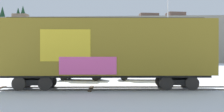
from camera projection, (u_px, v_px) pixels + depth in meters
ground_plane at (104, 89)px, 16.45m from camera, size 260.00×260.00×0.00m
track at (83, 88)px, 16.42m from camera, size 59.97×5.52×0.08m
freight_car at (106, 49)px, 16.43m from camera, size 14.26×3.97×4.87m
flagpole at (167, 20)px, 26.75m from camera, size 0.71×1.42×9.80m
hillside at (120, 43)px, 90.59m from camera, size 154.87×41.68×18.64m
parked_car_black at (82, 70)px, 22.41m from camera, size 4.44×2.16×1.77m
parked_car_white at (141, 71)px, 22.49m from camera, size 4.84×2.08×1.60m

